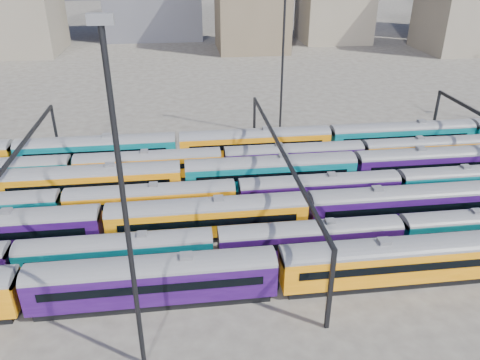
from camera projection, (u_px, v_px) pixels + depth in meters
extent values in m
plane|color=#44403A|center=(197.00, 214.00, 55.98)|extent=(500.00, 500.00, 0.00)
cube|color=black|center=(155.00, 298.00, 42.02)|extent=(20.54, 2.67, 0.76)
cube|color=#20083D|center=(154.00, 281.00, 41.15)|extent=(21.63, 3.14, 3.14)
cylinder|color=#4C4C51|center=(152.00, 267.00, 40.44)|extent=(21.63, 3.14, 3.14)
cube|color=black|center=(153.00, 289.00, 39.57)|extent=(19.03, 0.06, 0.81)
cube|color=black|center=(154.00, 266.00, 42.39)|extent=(19.03, 0.06, 0.81)
cube|color=slate|center=(151.00, 259.00, 40.07)|extent=(1.08, 0.97, 0.38)
cube|color=black|center=(391.00, 278.00, 44.52)|extent=(20.54, 2.67, 0.76)
cube|color=#C77107|center=(394.00, 262.00, 43.65)|extent=(21.63, 3.14, 3.14)
cylinder|color=#4C4C51|center=(397.00, 248.00, 42.95)|extent=(21.63, 3.14, 3.14)
cube|color=black|center=(402.00, 269.00, 42.07)|extent=(19.03, 0.06, 0.81)
cube|color=black|center=(388.00, 249.00, 44.89)|extent=(19.03, 0.06, 0.81)
cube|color=slate|center=(398.00, 240.00, 42.57)|extent=(1.08, 0.97, 0.38)
cube|color=black|center=(119.00, 268.00, 46.06)|extent=(17.67, 2.29, 0.65)
cube|color=#054952|center=(117.00, 254.00, 45.30)|extent=(18.60, 2.70, 2.70)
cylinder|color=#4C4C51|center=(115.00, 242.00, 44.70)|extent=(18.60, 2.70, 2.70)
cube|color=black|center=(115.00, 260.00, 43.95)|extent=(16.37, 0.06, 0.70)
cube|color=black|center=(118.00, 243.00, 46.37)|extent=(16.37, 0.06, 0.70)
cube|color=slate|center=(114.00, 236.00, 44.38)|extent=(0.93, 0.84, 0.33)
cube|color=black|center=(309.00, 253.00, 48.22)|extent=(17.67, 2.29, 0.65)
cube|color=#20083D|center=(310.00, 240.00, 47.46)|extent=(18.60, 2.70, 2.70)
cylinder|color=#4C4C51|center=(311.00, 229.00, 46.86)|extent=(18.60, 2.70, 2.70)
cube|color=black|center=(313.00, 245.00, 46.11)|extent=(16.37, 0.06, 0.70)
cube|color=black|center=(306.00, 230.00, 48.53)|extent=(16.37, 0.06, 0.70)
cube|color=slate|center=(311.00, 223.00, 46.54)|extent=(0.93, 0.84, 0.33)
cube|color=black|center=(479.00, 218.00, 50.69)|extent=(16.37, 0.06, 0.70)
cube|color=black|center=(208.00, 233.00, 51.50)|extent=(20.38, 2.64, 0.75)
cube|color=#C77107|center=(208.00, 218.00, 50.63)|extent=(21.46, 3.11, 3.11)
cylinder|color=#4C4C51|center=(207.00, 206.00, 49.93)|extent=(21.46, 3.11, 3.11)
cube|color=black|center=(209.00, 223.00, 49.07)|extent=(18.88, 0.06, 0.80)
cube|color=black|center=(207.00, 208.00, 51.86)|extent=(18.88, 0.06, 0.80)
cube|color=slate|center=(207.00, 199.00, 49.56)|extent=(1.07, 0.97, 0.38)
cube|color=black|center=(399.00, 220.00, 53.98)|extent=(20.38, 2.64, 0.75)
cube|color=#20083D|center=(402.00, 205.00, 53.11)|extent=(21.46, 3.11, 3.11)
cylinder|color=#4C4C51|center=(404.00, 193.00, 52.41)|extent=(21.46, 3.11, 3.11)
cube|color=black|center=(408.00, 210.00, 51.55)|extent=(18.88, 0.06, 0.80)
cube|color=black|center=(396.00, 196.00, 54.34)|extent=(18.88, 0.06, 0.80)
cube|color=slate|center=(405.00, 187.00, 52.04)|extent=(1.07, 0.97, 0.38)
cube|color=black|center=(153.00, 214.00, 55.24)|extent=(18.46, 2.39, 0.68)
cube|color=#C77107|center=(152.00, 201.00, 54.46)|extent=(19.43, 2.82, 2.82)
cylinder|color=#4C4C51|center=(151.00, 190.00, 53.82)|extent=(19.43, 2.82, 2.82)
cube|color=black|center=(151.00, 205.00, 53.04)|extent=(17.10, 0.06, 0.73)
cube|color=black|center=(152.00, 193.00, 55.57)|extent=(17.10, 0.06, 0.73)
cube|color=slate|center=(150.00, 185.00, 53.49)|extent=(0.97, 0.87, 0.34)
cube|color=black|center=(318.00, 204.00, 57.50)|extent=(18.46, 2.39, 0.68)
cube|color=#20083D|center=(319.00, 191.00, 56.71)|extent=(19.43, 2.82, 2.82)
cylinder|color=#4C4C51|center=(320.00, 181.00, 56.08)|extent=(19.43, 2.82, 2.82)
cube|color=black|center=(322.00, 194.00, 55.29)|extent=(17.10, 0.06, 0.73)
cube|color=black|center=(316.00, 183.00, 57.82)|extent=(17.10, 0.06, 0.73)
cube|color=slate|center=(320.00, 175.00, 55.74)|extent=(0.97, 0.87, 0.34)
cube|color=black|center=(470.00, 194.00, 59.75)|extent=(18.46, 2.39, 0.68)
cube|color=#054952|center=(473.00, 182.00, 58.96)|extent=(19.43, 2.82, 2.82)
cylinder|color=#4C4C51|center=(475.00, 172.00, 58.33)|extent=(19.43, 2.82, 2.82)
cube|color=black|center=(480.00, 184.00, 57.55)|extent=(17.10, 0.06, 0.73)
cube|color=black|center=(467.00, 174.00, 60.08)|extent=(17.10, 0.06, 0.73)
cube|color=slate|center=(477.00, 166.00, 57.99)|extent=(0.97, 0.87, 0.34)
cube|color=black|center=(94.00, 197.00, 58.81)|extent=(20.82, 2.70, 0.77)
cube|color=#C77107|center=(92.00, 183.00, 57.92)|extent=(21.92, 3.18, 3.18)
cylinder|color=#4C4C51|center=(90.00, 172.00, 57.21)|extent=(21.92, 3.18, 3.18)
cube|color=black|center=(89.00, 187.00, 56.32)|extent=(19.29, 0.06, 0.82)
cube|color=black|center=(93.00, 175.00, 59.18)|extent=(19.29, 0.06, 0.82)
cube|color=slate|center=(89.00, 166.00, 56.83)|extent=(1.10, 0.99, 0.38)
cube|color=black|center=(270.00, 187.00, 61.34)|extent=(20.82, 2.70, 0.77)
cube|color=#054952|center=(270.00, 173.00, 60.46)|extent=(21.92, 3.18, 3.18)
cylinder|color=#4C4C51|center=(271.00, 162.00, 59.74)|extent=(21.92, 3.18, 3.18)
cube|color=black|center=(273.00, 176.00, 58.86)|extent=(19.29, 0.06, 0.82)
cube|color=black|center=(268.00, 166.00, 61.71)|extent=(19.29, 0.06, 0.82)
cube|color=slate|center=(271.00, 156.00, 59.36)|extent=(1.10, 0.99, 0.38)
cube|color=black|center=(432.00, 177.00, 63.88)|extent=(20.82, 2.70, 0.77)
cube|color=#20083D|center=(435.00, 164.00, 62.99)|extent=(21.92, 3.18, 3.18)
cylinder|color=#4C4C51|center=(437.00, 153.00, 62.28)|extent=(21.92, 3.18, 3.18)
cube|color=black|center=(441.00, 167.00, 61.39)|extent=(19.29, 0.06, 0.82)
cube|color=black|center=(429.00, 157.00, 64.24)|extent=(19.29, 0.06, 0.82)
cube|color=slate|center=(438.00, 148.00, 61.90)|extent=(1.10, 0.99, 0.38)
cube|color=black|center=(150.00, 177.00, 64.02)|extent=(18.42, 2.39, 0.68)
cube|color=#C77107|center=(149.00, 166.00, 63.24)|extent=(19.39, 2.81, 2.81)
cylinder|color=#4C4C51|center=(148.00, 156.00, 62.60)|extent=(19.39, 2.81, 2.81)
cube|color=black|center=(148.00, 168.00, 61.82)|extent=(17.06, 0.06, 0.73)
cube|color=black|center=(149.00, 159.00, 64.35)|extent=(17.06, 0.06, 0.73)
cube|color=slate|center=(148.00, 151.00, 62.27)|extent=(0.97, 0.87, 0.34)
cube|color=black|center=(293.00, 169.00, 66.27)|extent=(18.42, 2.39, 0.68)
cube|color=#20083D|center=(293.00, 158.00, 65.48)|extent=(19.39, 2.81, 2.81)
cylinder|color=#4C4C51|center=(294.00, 149.00, 64.85)|extent=(19.39, 2.81, 2.81)
cube|color=black|center=(296.00, 160.00, 64.07)|extent=(17.06, 0.06, 0.73)
cube|color=black|center=(291.00, 152.00, 66.60)|extent=(17.06, 0.06, 0.73)
cube|color=slate|center=(294.00, 144.00, 64.52)|extent=(0.97, 0.87, 0.34)
cube|color=black|center=(426.00, 162.00, 68.52)|extent=(18.42, 2.39, 0.68)
cube|color=#C77107|center=(428.00, 151.00, 67.73)|extent=(19.39, 2.81, 2.81)
cylinder|color=#4C4C51|center=(430.00, 142.00, 67.10)|extent=(19.39, 2.81, 2.81)
cube|color=black|center=(434.00, 153.00, 66.32)|extent=(17.06, 0.06, 0.73)
cube|color=black|center=(424.00, 145.00, 68.85)|extent=(17.06, 0.06, 0.73)
cube|color=slate|center=(431.00, 137.00, 66.77)|extent=(0.97, 0.87, 0.34)
cube|color=black|center=(100.00, 165.00, 67.59)|extent=(21.03, 2.73, 0.77)
cube|color=#054952|center=(98.00, 152.00, 66.70)|extent=(22.13, 3.21, 3.21)
cylinder|color=#4C4C51|center=(96.00, 141.00, 65.98)|extent=(22.13, 3.21, 3.21)
cube|color=black|center=(96.00, 154.00, 65.09)|extent=(19.48, 0.06, 0.83)
cube|color=black|center=(99.00, 145.00, 67.96)|extent=(19.48, 0.06, 0.83)
cube|color=slate|center=(95.00, 136.00, 65.59)|extent=(1.11, 1.00, 0.39)
cube|color=black|center=(255.00, 157.00, 70.15)|extent=(21.03, 2.73, 0.77)
cube|color=#C77107|center=(255.00, 144.00, 69.26)|extent=(22.13, 3.21, 3.21)
cylinder|color=#4C4C51|center=(255.00, 134.00, 68.53)|extent=(22.13, 3.21, 3.21)
cube|color=black|center=(257.00, 146.00, 67.64)|extent=(19.48, 0.06, 0.83)
cube|color=black|center=(253.00, 138.00, 70.52)|extent=(19.48, 0.06, 0.83)
cube|color=slate|center=(255.00, 129.00, 68.15)|extent=(1.11, 1.00, 0.39)
cube|color=black|center=(399.00, 149.00, 72.71)|extent=(21.03, 2.73, 0.77)
cube|color=#054952|center=(401.00, 137.00, 71.81)|extent=(22.13, 3.21, 3.21)
cylinder|color=#4C4C51|center=(403.00, 127.00, 71.09)|extent=(22.13, 3.21, 3.21)
cube|color=black|center=(406.00, 139.00, 70.20)|extent=(19.48, 0.06, 0.83)
cube|color=black|center=(397.00, 131.00, 73.08)|extent=(19.48, 0.06, 0.83)
cube|color=slate|center=(404.00, 122.00, 70.71)|extent=(1.11, 1.00, 0.39)
cube|color=black|center=(56.00, 131.00, 69.66)|extent=(0.35, 0.35, 8.00)
cube|color=black|center=(8.00, 163.00, 50.22)|extent=(0.30, 40.00, 0.45)
cube|color=black|center=(330.00, 289.00, 37.58)|extent=(0.35, 0.35, 8.00)
cube|color=black|center=(254.00, 122.00, 73.03)|extent=(0.35, 0.35, 8.00)
cube|color=black|center=(281.00, 150.00, 53.60)|extent=(0.30, 40.00, 0.45)
cube|color=black|center=(435.00, 115.00, 76.41)|extent=(0.35, 0.35, 8.00)
cylinder|color=black|center=(127.00, 226.00, 30.30)|extent=(0.36, 0.36, 25.00)
cube|color=slate|center=(100.00, 19.00, 24.55)|extent=(1.40, 0.50, 0.60)
cylinder|color=black|center=(283.00, 61.00, 73.32)|extent=(0.36, 0.36, 25.00)
cube|color=#665B4C|center=(335.00, 0.00, 151.99)|extent=(21.40, 20.66, 25.64)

